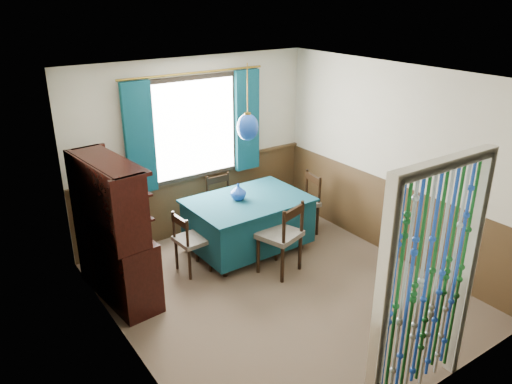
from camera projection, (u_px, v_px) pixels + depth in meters
floor at (279, 291)px, 5.88m from camera, size 4.00×4.00×0.00m
ceiling at (284, 77)px, 4.94m from camera, size 4.00×4.00×0.00m
wall_back at (194, 149)px, 6.94m from camera, size 3.60×0.00×3.60m
wall_front at (437, 273)px, 3.89m from camera, size 3.60×0.00×3.60m
wall_left at (121, 237)px, 4.46m from camera, size 0.00×4.00×4.00m
wall_right at (393, 163)px, 6.36m from camera, size 0.00×4.00×4.00m
wainscot_back at (197, 198)px, 7.21m from camera, size 3.60×0.00×3.60m
wainscot_front at (423, 350)px, 4.18m from camera, size 3.60×0.00×3.60m
wainscot_left at (131, 306)px, 4.76m from camera, size 0.00×4.00×4.00m
wainscot_right at (387, 217)px, 6.63m from camera, size 0.00×4.00×4.00m
window at (195, 128)px, 6.79m from camera, size 1.32×0.12×1.42m
doorway at (427, 292)px, 4.01m from camera, size 1.16×0.12×2.18m
dining_table at (248, 221)px, 6.66m from camera, size 1.57×1.10×0.75m
chair_near at (282, 236)px, 6.11m from camera, size 0.58×0.57×0.94m
chair_far at (223, 203)px, 7.17m from camera, size 0.43×0.41×0.85m
chair_left at (191, 240)px, 6.16m from camera, size 0.41×0.42×0.80m
chair_right at (303, 202)px, 7.16m from camera, size 0.49×0.50×0.89m
sideboard at (116, 251)px, 5.61m from camera, size 0.56×1.30×1.65m
pendant_lamp at (248, 127)px, 6.18m from camera, size 0.27×0.27×0.95m
vase_table at (238, 192)px, 6.51m from camera, size 0.19×0.19×0.20m
bowl_shelf at (122, 208)px, 5.28m from camera, size 0.28×0.28×0.06m
vase_sideboard at (107, 210)px, 5.78m from camera, size 0.24×0.24×0.21m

